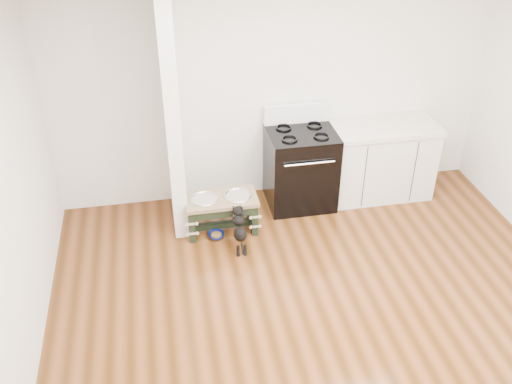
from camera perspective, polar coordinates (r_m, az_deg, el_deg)
The scene contains 8 objects.
ground at distance 5.22m, azimuth 7.63°, elevation -14.25°, with size 5.00×5.00×0.00m, color #43240B.
room_shell at distance 4.19m, azimuth 9.22°, elevation 1.06°, with size 5.00×5.00×5.00m.
partition_wall at distance 5.96m, azimuth -8.53°, elevation 8.19°, with size 0.15×0.80×2.70m, color silver.
oven_range at distance 6.60m, azimuth 4.47°, elevation 2.53°, with size 0.76×0.69×1.14m.
cabinet_run at distance 6.93m, azimuth 12.30°, elevation 3.13°, with size 1.24×0.64×0.91m.
dog_feeder at distance 6.20m, azimuth -3.47°, elevation -1.54°, with size 0.78×0.42×0.44m.
puppy at distance 5.95m, azimuth -1.66°, elevation -3.66°, with size 0.14×0.40×0.47m.
floor_bowl at distance 6.25m, azimuth -3.99°, elevation -4.35°, with size 0.21×0.21×0.06m.
Camera 1 is at (-1.32, -3.33, 3.79)m, focal length 40.00 mm.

